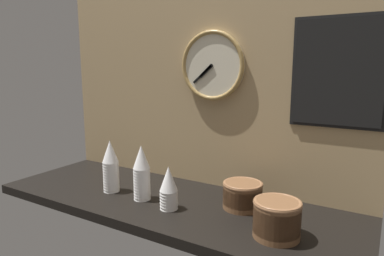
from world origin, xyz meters
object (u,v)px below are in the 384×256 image
cup_stack_center (142,172)px  wall_clock (212,66)px  cup_stack_center_left (111,166)px  bowl_stack_right (243,194)px  menu_board (338,73)px  bowl_stack_far_right (277,218)px  cup_stack_center_right (169,188)px

cup_stack_center → wall_clock: wall_clock is taller
cup_stack_center_left → bowl_stack_right: 60.79cm
wall_clock → menu_board: 53.26cm
cup_stack_center_left → bowl_stack_far_right: cup_stack_center_left is taller
cup_stack_center_left → menu_board: bearing=19.1°
cup_stack_center_left → bowl_stack_far_right: bearing=-2.4°
cup_stack_center_left → wall_clock: bearing=39.9°
cup_stack_center → wall_clock: bearing=59.9°
bowl_stack_far_right → menu_board: (10.89, 34.15, 47.53)cm
cup_stack_center_left → cup_stack_center: bearing=-1.0°
wall_clock → menu_board: size_ratio=0.74×
wall_clock → bowl_stack_far_right: bearing=-38.2°
cup_stack_center_left → bowl_stack_right: bearing=12.6°
bowl_stack_far_right → bowl_stack_right: bearing=139.2°
bowl_stack_right → menu_board: (30.03, 17.64, 48.55)cm
cup_stack_center → bowl_stack_far_right: (59.88, -2.99, -5.18)cm
bowl_stack_far_right → wall_clock: wall_clock is taller
bowl_stack_far_right → menu_board: bearing=72.3°
cup_stack_center → bowl_stack_right: 43.38cm
cup_stack_center_right → menu_board: 78.96cm
wall_clock → cup_stack_center_left: bearing=-140.1°
bowl_stack_far_right → cup_stack_center: bearing=177.1°
wall_clock → bowl_stack_right: bearing=-35.9°
cup_stack_center → bowl_stack_right: bearing=18.4°
cup_stack_center_right → bowl_stack_right: 29.91cm
bowl_stack_far_right → wall_clock: bearing=141.8°
bowl_stack_right → menu_board: size_ratio=0.38×
cup_stack_center_right → bowl_stack_far_right: 44.27cm
cup_stack_center → cup_stack_center_right: 16.16cm
cup_stack_center → cup_stack_center_right: cup_stack_center is taller
cup_stack_center → menu_board: size_ratio=0.56×
cup_stack_center_right → bowl_stack_far_right: cup_stack_center_right is taller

